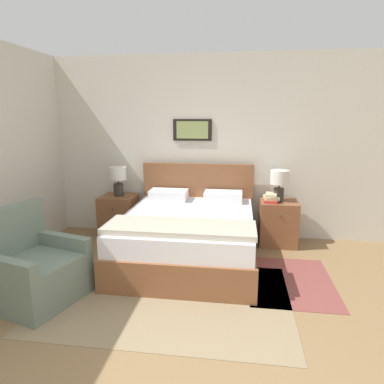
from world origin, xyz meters
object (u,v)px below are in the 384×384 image
(table_lamp_by_door, at_px, (279,181))
(armchair, at_px, (33,270))
(nightstand_near_window, at_px, (119,216))
(nightstand_by_door, at_px, (278,223))
(bed, at_px, (189,235))
(table_lamp_near_window, at_px, (118,177))

(table_lamp_by_door, bearing_deg, armchair, -143.40)
(armchair, distance_m, nightstand_near_window, 1.85)
(nightstand_by_door, distance_m, table_lamp_by_door, 0.58)
(bed, relative_size, nightstand_near_window, 3.09)
(nightstand_near_window, relative_size, table_lamp_by_door, 1.45)
(nightstand_by_door, xyz_separation_m, table_lamp_by_door, (-0.01, 0.01, 0.58))
(nightstand_near_window, bearing_deg, nightstand_by_door, 0.00)
(nightstand_by_door, relative_size, table_lamp_by_door, 1.45)
(table_lamp_by_door, bearing_deg, nightstand_near_window, -179.73)
(nightstand_by_door, height_order, table_lamp_by_door, table_lamp_by_door)
(bed, xyz_separation_m, table_lamp_by_door, (1.13, 0.72, 0.57))
(bed, relative_size, nightstand_by_door, 3.09)
(bed, relative_size, table_lamp_near_window, 4.48)
(bed, distance_m, table_lamp_by_door, 1.46)
(armchair, bearing_deg, nightstand_near_window, -170.42)
(armchair, relative_size, nightstand_by_door, 1.53)
(bed, distance_m, armchair, 1.76)
(table_lamp_by_door, bearing_deg, table_lamp_near_window, 180.00)
(armchair, bearing_deg, bed, 145.80)
(armchair, distance_m, table_lamp_near_window, 1.95)
(armchair, xyz_separation_m, table_lamp_near_window, (0.21, 1.85, 0.60))
(bed, bearing_deg, table_lamp_by_door, 32.42)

